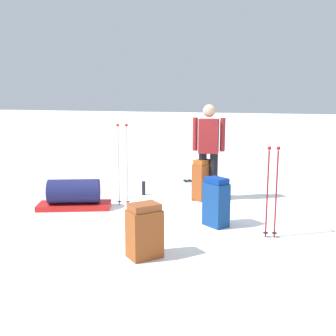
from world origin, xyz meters
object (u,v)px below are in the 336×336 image
ski_pair_near (188,182)px  backpack_small_spare (202,180)px  ski_poles_planted_far (272,187)px  gear_sled (74,195)px  backpack_large_dark (144,231)px  thermos_bottle (144,188)px  sleeping_mat_rolled (140,222)px  backpack_bright (216,202)px  ski_poles_planted_near (123,161)px  skier_standing (209,147)px

ski_pair_near → backpack_small_spare: size_ratio=2.03×
backpack_small_spare → ski_poles_planted_far: bearing=130.7°
gear_sled → backpack_large_dark: bearing=142.5°
backpack_large_dark → thermos_bottle: backpack_large_dark is taller
sleeping_mat_rolled → ski_pair_near: bearing=-84.7°
ski_poles_planted_far → thermos_bottle: 2.99m
ski_pair_near → ski_poles_planted_far: size_ratio=1.22×
ski_pair_near → thermos_bottle: thermos_bottle is taller
backpack_bright → backpack_small_spare: size_ratio=0.96×
ski_pair_near → backpack_bright: 2.99m
ski_poles_planted_far → ski_pair_near: bearing=-54.6°
ski_poles_planted_near → backpack_large_dark: bearing=122.8°
backpack_bright → sleeping_mat_rolled: bearing=25.1°
ski_poles_planted_far → thermos_bottle: ski_poles_planted_far is taller
ski_pair_near → ski_poles_planted_near: (0.47, 2.15, 0.76)m
backpack_bright → thermos_bottle: 2.18m
thermos_bottle → backpack_bright: bearing=142.4°
backpack_large_dark → ski_poles_planted_far: ski_poles_planted_far is taller
backpack_small_spare → ski_poles_planted_near: ski_poles_planted_near is taller
skier_standing → backpack_bright: 1.59m
skier_standing → backpack_large_dark: 2.86m
gear_sled → sleeping_mat_rolled: bearing=159.5°
backpack_small_spare → ski_poles_planted_far: ski_poles_planted_far is taller
backpack_large_dark → backpack_bright: backpack_bright is taller
backpack_large_dark → backpack_small_spare: backpack_small_spare is taller
ski_pair_near → ski_poles_planted_far: ski_poles_planted_far is taller
skier_standing → backpack_bright: skier_standing is taller
backpack_large_dark → backpack_small_spare: (0.09, -2.77, 0.05)m
ski_poles_planted_near → thermos_bottle: size_ratio=5.35×
skier_standing → backpack_small_spare: bearing=5.6°
backpack_small_spare → thermos_bottle: (1.13, 0.05, -0.23)m
sleeping_mat_rolled → backpack_small_spare: bearing=-102.2°
skier_standing → thermos_bottle: (1.23, 0.06, -0.82)m
skier_standing → ski_poles_planted_near: 1.53m
ski_poles_planted_near → sleeping_mat_rolled: (-0.76, 1.00, -0.68)m
skier_standing → backpack_bright: bearing=109.4°
backpack_large_dark → thermos_bottle: size_ratio=2.45×
backpack_bright → ski_poles_planted_far: (-0.79, 0.22, 0.33)m
ski_pair_near → backpack_small_spare: (-0.69, 1.31, 0.35)m
backpack_small_spare → sleeping_mat_rolled: (0.40, 1.83, -0.27)m
backpack_bright → skier_standing: bearing=-70.6°
gear_sled → ski_poles_planted_near: bearing=-145.7°
skier_standing → gear_sled: 2.45m
backpack_large_dark → sleeping_mat_rolled: backpack_large_dark is taller
ski_pair_near → gear_sled: size_ratio=1.17×
backpack_large_dark → ski_pair_near: bearing=-79.2°
backpack_large_dark → sleeping_mat_rolled: 1.08m
ski_poles_planted_near → ski_poles_planted_far: size_ratio=1.15×
gear_sled → thermos_bottle: (-0.70, -1.25, -0.09)m
gear_sled → sleeping_mat_rolled: gear_sled is taller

